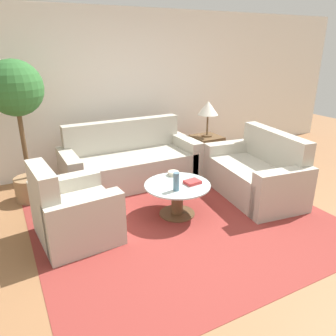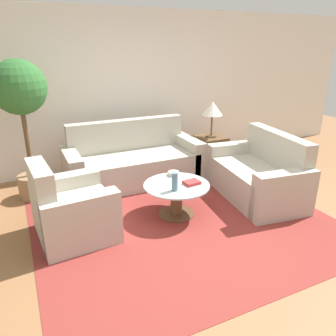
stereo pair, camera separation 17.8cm
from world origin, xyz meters
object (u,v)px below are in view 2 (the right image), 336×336
table_lamp (212,109)px  bowl (174,173)px  loveseat (260,176)px  sofa_main (133,163)px  coffee_table (176,195)px  armchair (69,212)px  vase (175,182)px  potted_plant (21,103)px  book_stack (192,182)px

table_lamp → bowl: table_lamp is taller
loveseat → bowl: 1.25m
sofa_main → coffee_table: 1.31m
sofa_main → loveseat: 1.93m
sofa_main → armchair: (-1.18, -1.23, -0.00)m
coffee_table → bowl: 0.35m
coffee_table → vase: 0.31m
armchair → table_lamp: table_lamp is taller
coffee_table → table_lamp: table_lamp is taller
coffee_table → bowl: (0.10, 0.29, 0.17)m
coffee_table → vase: vase is taller
armchair → table_lamp: size_ratio=1.56×
bowl → armchair: bearing=-171.0°
loveseat → table_lamp: table_lamp is taller
sofa_main → potted_plant: 1.80m
table_lamp → potted_plant: 2.91m
table_lamp → bowl: bearing=-140.3°
armchair → table_lamp: 2.97m
sofa_main → book_stack: sofa_main is taller
bowl → book_stack: size_ratio=0.71×
table_lamp → bowl: 1.67m
potted_plant → vase: bearing=-44.9°
potted_plant → book_stack: (1.76, -1.40, -0.89)m
loveseat → vase: (-1.41, -0.14, 0.23)m
sofa_main → vase: 1.47m
sofa_main → coffee_table: sofa_main is taller
loveseat → table_lamp: 1.49m
armchair → book_stack: armchair is taller
coffee_table → book_stack: (0.18, -0.07, 0.17)m
bowl → book_stack: bowl is taller
table_lamp → armchair: bearing=-154.8°
loveseat → armchair: bearing=-84.4°
armchair → loveseat: 2.61m
loveseat → table_lamp: bearing=-172.8°
coffee_table → bowl: bearing=70.9°
armchair → table_lamp: (2.61, 1.22, 0.73)m
potted_plant → book_stack: potted_plant is taller
loveseat → book_stack: size_ratio=7.69×
loveseat → coffee_table: size_ratio=1.92×
sofa_main → vase: size_ratio=9.32×
potted_plant → book_stack: bearing=-38.4°
armchair → bowl: (1.40, 0.22, 0.15)m
sofa_main → bowl: sofa_main is taller
sofa_main → bowl: (0.22, -1.01, 0.14)m
bowl → book_stack: 0.36m
table_lamp → book_stack: (-1.13, -1.36, -0.59)m
armchair → bowl: armchair is taller
sofa_main → book_stack: (0.29, -1.37, 0.14)m
table_lamp → potted_plant: size_ratio=0.32×
armchair → book_stack: size_ratio=4.54×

